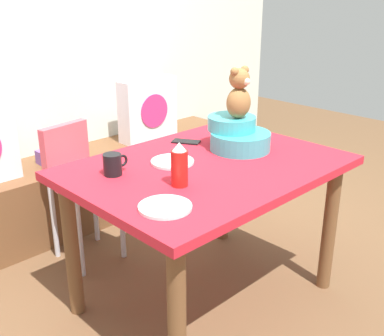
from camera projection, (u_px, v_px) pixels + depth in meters
ground_plane at (205, 297)px, 2.43m from camera, size 8.00×8.00×0.00m
back_wall at (40, 21)px, 2.96m from camera, size 4.40×0.10×2.60m
window_bench at (77, 189)px, 3.16m from camera, size 2.60×0.44×0.46m
pillow_floral_right at (148, 109)px, 3.38m from camera, size 0.44×0.15×0.44m
book_stack at (55, 156)px, 2.97m from camera, size 0.20×0.14×0.09m
dining_table at (207, 185)px, 2.21m from camera, size 1.24×0.91×0.74m
highchair at (82, 175)px, 2.63m from camera, size 0.37×0.49×0.79m
infant_seat_teal at (237, 135)px, 2.34m from camera, size 0.30×0.33×0.16m
teddy_bear at (239, 94)px, 2.27m from camera, size 0.13×0.12×0.25m
ketchup_bottle at (179, 165)px, 1.90m from camera, size 0.07×0.07×0.18m
coffee_mug at (113, 164)px, 2.02m from camera, size 0.12×0.08×0.09m
dinner_plate_near at (165, 207)px, 1.73m from camera, size 0.20×0.20×0.01m
dinner_plate_far at (172, 162)px, 2.17m from camera, size 0.20×0.20×0.01m
cell_phone at (186, 142)px, 2.46m from camera, size 0.13×0.16×0.01m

